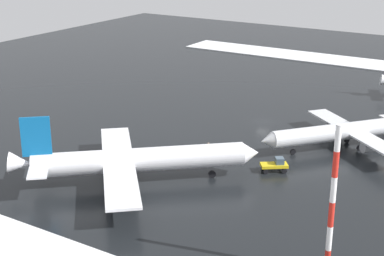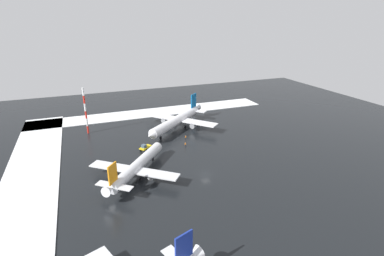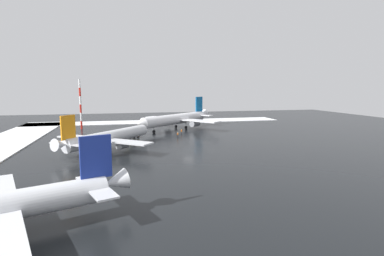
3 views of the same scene
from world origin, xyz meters
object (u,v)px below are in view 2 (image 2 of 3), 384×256
(pushback_tug, at_px, (145,147))
(ground_crew_beside_wing, at_px, (185,144))
(airplane_foreground_jet, at_px, (177,120))
(ground_crew_by_nose_gear, at_px, (186,137))
(airplane_parked_portside, at_px, (137,166))
(antenna_mast, at_px, (86,111))

(pushback_tug, distance_m, ground_crew_beside_wing, 14.80)
(pushback_tug, xyz_separation_m, ground_crew_beside_wing, (2.14, 14.64, -0.31))
(airplane_foreground_jet, distance_m, ground_crew_by_nose_gear, 12.63)
(pushback_tug, xyz_separation_m, ground_crew_by_nose_gear, (-4.39, 17.17, -0.31))
(ground_crew_beside_wing, height_order, ground_crew_by_nose_gear, same)
(airplane_parked_portside, height_order, ground_crew_beside_wing, airplane_parked_portside)
(airplane_parked_portside, height_order, ground_crew_by_nose_gear, airplane_parked_portside)
(airplane_parked_portside, relative_size, antenna_mast, 1.47)
(airplane_foreground_jet, bearing_deg, ground_crew_by_nose_gear, 45.99)
(airplane_foreground_jet, bearing_deg, airplane_parked_portside, 13.46)
(ground_crew_beside_wing, xyz_separation_m, antenna_mast, (-27.62, -32.91, 8.61))
(airplane_foreground_jet, height_order, ground_crew_by_nose_gear, airplane_foreground_jet)
(airplane_foreground_jet, bearing_deg, pushback_tug, 1.95)
(antenna_mast, bearing_deg, airplane_foreground_jet, 76.20)
(pushback_tug, relative_size, ground_crew_by_nose_gear, 2.92)
(airplane_foreground_jet, height_order, antenna_mast, antenna_mast)
(airplane_foreground_jet, xyz_separation_m, pushback_tug, (16.63, -17.79, -2.74))
(airplane_parked_portside, relative_size, pushback_tug, 5.64)
(airplane_foreground_jet, xyz_separation_m, ground_crew_by_nose_gear, (12.24, -0.62, -3.05))
(pushback_tug, bearing_deg, ground_crew_by_nose_gear, 157.42)
(airplane_foreground_jet, relative_size, ground_crew_beside_wing, 19.55)
(ground_crew_beside_wing, bearing_deg, ground_crew_by_nose_gear, 13.38)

